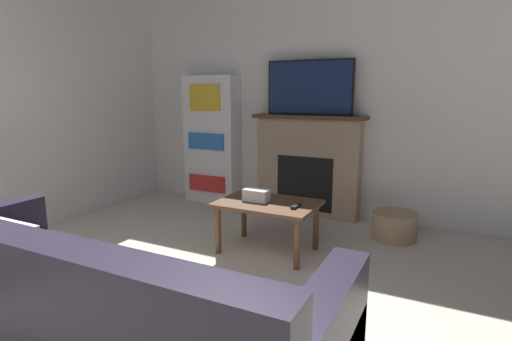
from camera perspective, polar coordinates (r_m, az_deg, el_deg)
wall_back at (r=4.59m, az=8.29°, el=10.70°), size 5.57×0.06×2.70m
wall_side at (r=4.50m, az=-30.69°, el=9.29°), size 0.06×4.73×2.70m
fireplace at (r=4.52m, az=7.47°, el=0.76°), size 1.26×0.28×1.13m
tv at (r=4.43m, az=7.66°, el=11.65°), size 0.97×0.03×0.59m
couch at (r=2.19m, az=-22.42°, el=-19.43°), size 2.36×0.95×0.86m
coffee_table at (r=3.46m, az=1.69°, el=-5.54°), size 0.84×0.58×0.45m
tissue_box at (r=3.46m, az=0.05°, el=-3.53°), size 0.22×0.12×0.10m
remote_control at (r=3.29m, az=5.75°, el=-5.08°), size 0.04×0.15×0.02m
bookshelf at (r=5.02m, az=-6.29°, el=4.34°), size 0.70×0.29×1.57m
storage_basket at (r=4.05m, az=19.13°, el=-7.45°), size 0.41×0.41×0.26m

